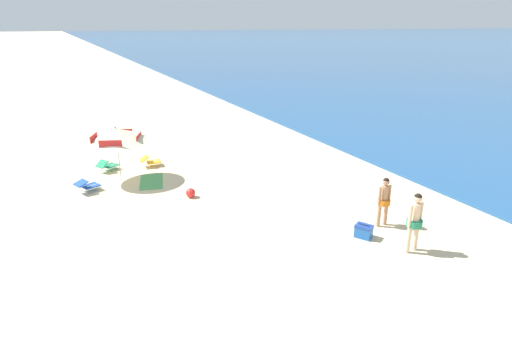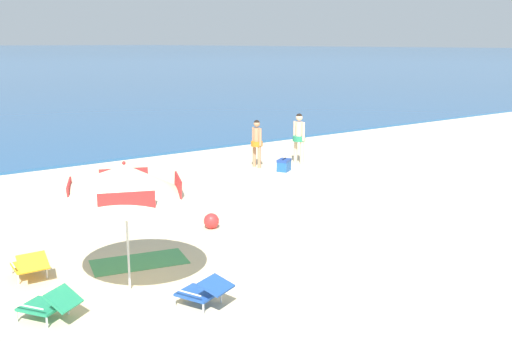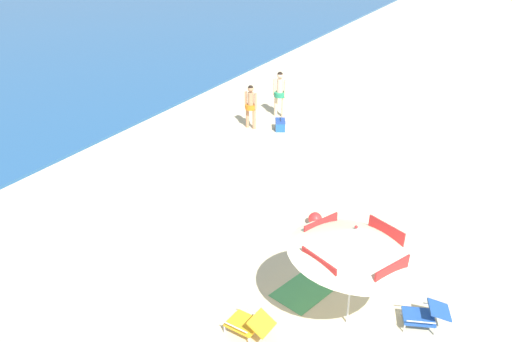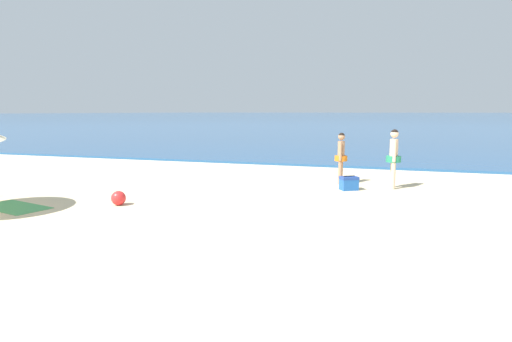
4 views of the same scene
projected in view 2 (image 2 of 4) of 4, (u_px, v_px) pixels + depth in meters
ground_plane at (403, 250)px, 11.98m from camera, size 800.00×800.00×0.00m
beach_umbrella_striped_main at (125, 181)px, 9.69m from camera, size 3.46×3.47×2.31m
lounge_chair_under_umbrella at (30, 265)px, 10.49m from camera, size 0.61×0.92×0.52m
lounge_chair_beside_umbrella at (50, 304)px, 8.93m from camera, size 0.92×1.03×0.53m
lounge_chair_facing_sea at (204, 290)px, 9.39m from camera, size 0.82×1.00×0.50m
person_standing_near_shore at (299, 135)px, 20.40m from camera, size 0.43×0.52×1.76m
person_standing_beside at (257, 140)px, 19.78m from camera, size 0.40×0.48×1.62m
cooler_box at (284, 165)px, 19.33m from camera, size 0.60×0.55×0.43m
beach_ball at (211, 221)px, 13.37m from camera, size 0.35×0.35×0.35m
beach_towel at (139, 262)px, 11.35m from camera, size 1.96×1.29×0.01m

